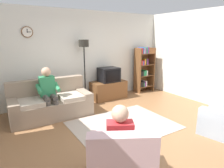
% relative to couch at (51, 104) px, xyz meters
% --- Properties ---
extents(ground_plane, '(12.00, 12.00, 0.00)m').
position_rel_couch_xyz_m(ground_plane, '(1.31, -1.77, -0.31)').
color(ground_plane, '#8C603D').
extents(back_wall_assembly, '(6.20, 0.17, 2.70)m').
position_rel_couch_xyz_m(back_wall_assembly, '(1.30, 0.89, 1.04)').
color(back_wall_assembly, silver).
rests_on(back_wall_assembly, ground_plane).
extents(right_wall, '(0.12, 5.80, 2.70)m').
position_rel_couch_xyz_m(right_wall, '(4.17, -1.77, 1.04)').
color(right_wall, silver).
rests_on(right_wall, ground_plane).
extents(couch, '(1.92, 0.92, 0.90)m').
position_rel_couch_xyz_m(couch, '(0.00, 0.00, 0.00)').
color(couch, gray).
rests_on(couch, ground_plane).
extents(tv_stand, '(1.10, 0.56, 0.56)m').
position_rel_couch_xyz_m(tv_stand, '(1.96, 0.48, -0.03)').
color(tv_stand, brown).
rests_on(tv_stand, ground_plane).
extents(tv, '(0.60, 0.49, 0.44)m').
position_rel_couch_xyz_m(tv, '(1.96, 0.46, 0.47)').
color(tv, black).
rests_on(tv, tv_stand).
extents(bookshelf, '(0.68, 0.36, 1.59)m').
position_rel_couch_xyz_m(bookshelf, '(3.44, 0.55, 0.52)').
color(bookshelf, brown).
rests_on(bookshelf, ground_plane).
extents(floor_lamp, '(0.28, 0.28, 1.85)m').
position_rel_couch_xyz_m(floor_lamp, '(1.20, 0.58, 1.14)').
color(floor_lamp, black).
rests_on(floor_lamp, ground_plane).
extents(armchair_near_window, '(1.13, 1.16, 0.90)m').
position_rel_couch_xyz_m(armchair_near_window, '(0.13, -2.82, -0.02)').
color(armchair_near_window, beige).
rests_on(armchair_near_window, ground_plane).
extents(area_rug, '(2.20, 1.70, 0.01)m').
position_rel_couch_xyz_m(area_rug, '(1.21, -1.38, -0.31)').
color(area_rug, '#AD9E8E').
rests_on(area_rug, ground_plane).
extents(person_on_couch, '(0.52, 0.54, 1.24)m').
position_rel_couch_xyz_m(person_on_couch, '(-0.06, -0.11, 0.39)').
color(person_on_couch, '#338C59').
rests_on(person_on_couch, ground_plane).
extents(person_in_left_armchair, '(0.61, 0.63, 1.12)m').
position_rel_couch_xyz_m(person_in_left_armchair, '(0.18, -2.74, 0.29)').
color(person_in_left_armchair, red).
rests_on(person_in_left_armchair, ground_plane).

